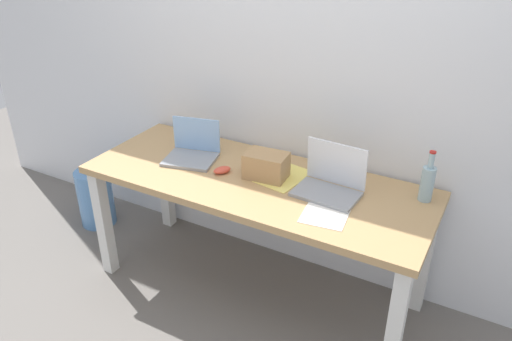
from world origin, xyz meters
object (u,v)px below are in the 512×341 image
(desk, at_px, (256,194))
(beer_bottle, at_px, (427,182))
(laptop_left, at_px, (192,151))
(cardboard_box, at_px, (266,166))
(water_cooler_jug, at_px, (96,197))
(laptop_right, at_px, (330,182))
(computer_mouse, at_px, (222,170))

(desk, height_order, beer_bottle, beer_bottle)
(laptop_left, height_order, cardboard_box, laptop_left)
(laptop_left, relative_size, water_cooler_jug, 0.71)
(desk, xyz_separation_m, laptop_right, (0.40, 0.06, 0.15))
(laptop_left, xyz_separation_m, computer_mouse, (0.25, -0.07, -0.03))
(cardboard_box, bearing_deg, desk, -134.06)
(laptop_left, bearing_deg, beer_bottle, 7.84)
(desk, relative_size, beer_bottle, 7.06)
(cardboard_box, bearing_deg, laptop_right, 2.50)
(laptop_right, distance_m, computer_mouse, 0.60)
(computer_mouse, bearing_deg, desk, 40.53)
(laptop_right, bearing_deg, water_cooler_jug, 179.76)
(laptop_left, relative_size, computer_mouse, 3.30)
(cardboard_box, bearing_deg, laptop_left, -179.88)
(cardboard_box, bearing_deg, computer_mouse, -163.09)
(computer_mouse, xyz_separation_m, cardboard_box, (0.24, 0.07, 0.05))
(laptop_right, height_order, beer_bottle, beer_bottle)
(desk, distance_m, beer_bottle, 0.89)
(cardboard_box, relative_size, water_cooler_jug, 0.48)
(desk, height_order, laptop_right, laptop_right)
(beer_bottle, bearing_deg, desk, -165.54)
(desk, distance_m, computer_mouse, 0.23)
(laptop_right, bearing_deg, beer_bottle, 19.86)
(laptop_left, relative_size, beer_bottle, 1.23)
(laptop_left, height_order, laptop_right, laptop_right)
(cardboard_box, distance_m, water_cooler_jug, 1.51)
(laptop_left, bearing_deg, computer_mouse, -15.97)
(beer_bottle, relative_size, cardboard_box, 1.20)
(computer_mouse, distance_m, cardboard_box, 0.25)
(beer_bottle, bearing_deg, laptop_right, -160.14)
(laptop_left, distance_m, computer_mouse, 0.26)
(laptop_right, height_order, computer_mouse, laptop_right)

